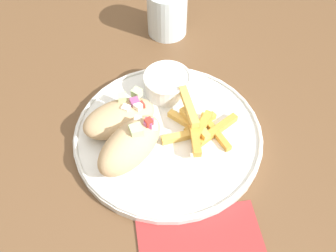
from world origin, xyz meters
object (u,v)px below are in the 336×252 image
object	(u,v)px
pita_sandwich_far	(120,118)
pita_sandwich_near	(130,145)
fries_pile	(198,126)
plate	(168,135)
sauce_ramekin	(167,83)
water_glass	(167,14)

from	to	relation	value
pita_sandwich_far	pita_sandwich_near	bearing A→B (deg)	-96.11
fries_pile	pita_sandwich_far	bearing A→B (deg)	159.08
plate	sauce_ramekin	bearing A→B (deg)	74.22
plate	pita_sandwich_near	world-z (taller)	pita_sandwich_near
plate	fries_pile	size ratio (longest dim) A/B	2.31
plate	fries_pile	distance (m)	0.05
sauce_ramekin	pita_sandwich_far	bearing A→B (deg)	-150.08
pita_sandwich_near	water_glass	distance (m)	0.33
pita_sandwich_far	sauce_ramekin	bearing A→B (deg)	20.85
pita_sandwich_near	sauce_ramekin	xyz separation A→B (m)	(0.09, 0.12, -0.01)
pita_sandwich_near	plate	bearing A→B (deg)	-12.86
fries_pile	water_glass	distance (m)	0.28
plate	pita_sandwich_far	bearing A→B (deg)	152.85
fries_pile	water_glass	xyz separation A→B (m)	(0.03, 0.28, 0.02)
sauce_ramekin	water_glass	size ratio (longest dim) A/B	0.90
plate	pita_sandwich_far	distance (m)	0.08
pita_sandwich_near	pita_sandwich_far	size ratio (longest dim) A/B	1.05
pita_sandwich_far	water_glass	world-z (taller)	water_glass
pita_sandwich_near	fries_pile	bearing A→B (deg)	-26.00
fries_pile	pita_sandwich_near	bearing A→B (deg)	-171.20
pita_sandwich_near	water_glass	world-z (taller)	water_glass
water_glass	fries_pile	bearing A→B (deg)	-96.26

